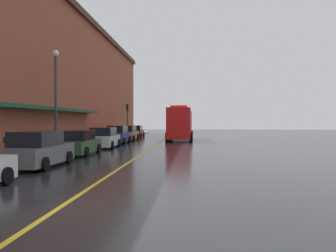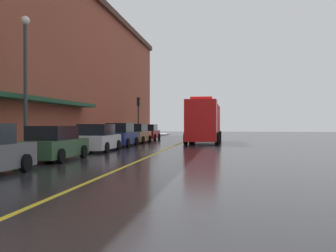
% 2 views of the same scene
% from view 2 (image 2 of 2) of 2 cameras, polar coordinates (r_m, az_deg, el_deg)
% --- Properties ---
extents(ground_plane, '(112.00, 112.00, 0.00)m').
position_cam_2_polar(ground_plane, '(29.63, 0.35, -2.97)').
color(ground_plane, '#232326').
extents(sidewalk_left, '(2.40, 70.00, 0.15)m').
position_cam_2_polar(sidewalk_left, '(31.09, -11.05, -2.68)').
color(sidewalk_left, '#ADA8A0').
rests_on(sidewalk_left, ground).
extents(lane_center_stripe, '(0.16, 70.00, 0.01)m').
position_cam_2_polar(lane_center_stripe, '(29.63, 0.35, -2.96)').
color(lane_center_stripe, gold).
rests_on(lane_center_stripe, ground).
extents(brick_building_left, '(10.64, 64.00, 13.05)m').
position_cam_2_polar(brick_building_left, '(32.95, -21.56, 8.74)').
color(brick_building_left, brown).
rests_on(brick_building_left, ground).
extents(parked_car_2, '(1.99, 4.61, 1.62)m').
position_cam_2_polar(parked_car_2, '(20.14, -15.40, -2.40)').
color(parked_car_2, '#2D5133').
rests_on(parked_car_2, ground).
extents(parked_car_3, '(2.20, 4.54, 1.69)m').
position_cam_2_polar(parked_car_3, '(25.81, -9.73, -1.71)').
color(parked_car_3, silver).
rests_on(parked_car_3, ground).
extents(parked_car_4, '(2.03, 4.27, 1.75)m').
position_cam_2_polar(parked_car_4, '(31.30, -6.56, -1.29)').
color(parked_car_4, navy).
rests_on(parked_car_4, ground).
extents(parked_car_5, '(2.11, 4.23, 1.69)m').
position_cam_2_polar(parked_car_5, '(36.36, -4.40, -1.10)').
color(parked_car_5, '#A5844C').
rests_on(parked_car_5, ground).
extents(parked_car_6, '(2.12, 4.78, 1.61)m').
position_cam_2_polar(parked_car_6, '(42.46, -2.75, -0.92)').
color(parked_car_6, maroon).
rests_on(parked_car_6, ground).
extents(fire_truck, '(2.89, 9.25, 3.83)m').
position_cam_2_polar(fire_truck, '(36.20, 5.00, 0.54)').
color(fire_truck, red).
rests_on(fire_truck, ground).
extents(parking_meter_0, '(0.14, 0.18, 1.33)m').
position_cam_2_polar(parking_meter_0, '(36.96, -6.51, -0.66)').
color(parking_meter_0, '#4C4C51').
rests_on(parking_meter_0, sidewalk_left).
extents(parking_meter_1, '(0.14, 0.18, 1.33)m').
position_cam_2_polar(parking_meter_1, '(40.61, -5.15, -0.56)').
color(parking_meter_1, '#4C4C51').
rests_on(parking_meter_1, sidewalk_left).
extents(street_lamp_left, '(0.44, 0.44, 6.94)m').
position_cam_2_polar(street_lamp_left, '(22.01, -19.05, 7.32)').
color(street_lamp_left, '#33383D').
rests_on(street_lamp_left, sidewalk_left).
extents(traffic_light_near, '(0.38, 0.36, 4.30)m').
position_cam_2_polar(traffic_light_near, '(43.78, -4.09, 2.25)').
color(traffic_light_near, '#232326').
rests_on(traffic_light_near, sidewalk_left).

